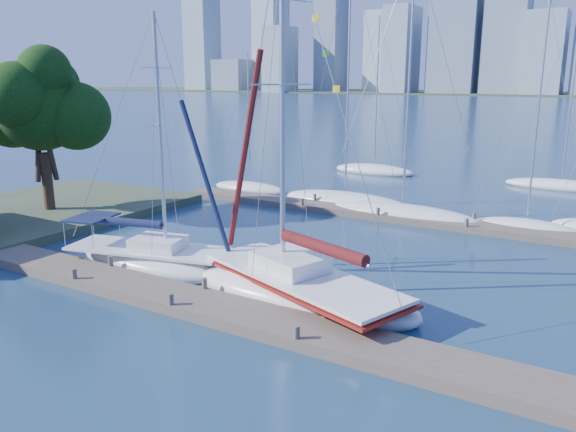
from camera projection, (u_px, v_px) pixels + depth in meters
The scene contains 12 objects.
ground at pixel (189, 307), 20.12m from camera, with size 700.00×700.00×0.00m, color navy.
near_dock at pixel (189, 301), 20.07m from camera, with size 26.00×2.00×0.40m, color brown.
far_dock at pixel (399, 217), 32.37m from camera, with size 30.00×1.80×0.36m, color brown.
tree at pixel (39, 103), 31.52m from camera, with size 7.21×6.59×9.76m.
sailboat_navy at pixel (148, 248), 24.11m from camera, with size 7.95×4.24×11.02m.
sailboat_maroon at pixel (301, 275), 20.30m from camera, with size 9.61×5.81×13.87m.
bg_boat_0 at pixel (250, 188), 40.90m from camera, with size 6.16×2.20×10.04m.
bg_boat_1 at pixel (345, 200), 36.27m from camera, with size 9.03×5.40×16.51m.
bg_boat_2 at pixel (403, 213), 32.85m from camera, with size 9.20×6.03×15.25m.
bg_boat_3 at pixel (526, 226), 30.09m from camera, with size 5.51×2.20×12.22m.
bg_boat_6 at pixel (374, 170), 48.55m from camera, with size 7.47×3.49×13.36m.
bg_boat_7 at pixel (561, 185), 41.61m from camera, with size 8.17×4.48×13.82m.
Camera 1 is at (12.76, -14.22, 7.95)m, focal length 35.00 mm.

